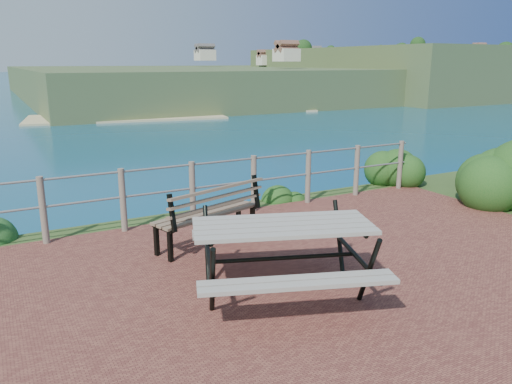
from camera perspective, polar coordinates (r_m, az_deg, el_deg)
ground at (r=5.69m, az=5.53°, el=-12.59°), size 10.00×7.00×0.12m
safety_railing at (r=8.30m, az=-7.28°, el=0.44°), size 9.40×0.10×1.00m
distant_bay at (r=271.52m, az=12.45°, el=13.51°), size 290.00×232.36×24.00m
picnic_table at (r=5.66m, az=3.07°, el=-6.75°), size 2.14×1.64×0.84m
park_bench at (r=7.17m, az=-5.65°, el=-1.41°), size 1.72×0.90×0.94m
shrub_right_front at (r=10.48m, az=26.11°, el=-1.21°), size 1.62×1.62×2.29m
shrub_right_edge at (r=11.25m, az=15.22°, el=0.81°), size 1.03×1.03×1.48m
shrub_lip_east at (r=9.75m, az=3.22°, el=-0.79°), size 0.67×0.67×0.37m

